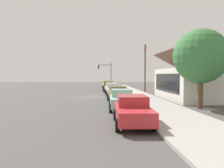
% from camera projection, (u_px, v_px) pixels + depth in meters
% --- Properties ---
extents(ground_plane, '(120.00, 120.00, 0.00)m').
position_uv_depth(ground_plane, '(92.00, 97.00, 29.67)').
color(ground_plane, '#4C4947').
extents(sidewalk_curb, '(60.00, 4.20, 0.16)m').
position_uv_depth(sidewalk_curb, '(136.00, 96.00, 30.01)').
color(sidewalk_curb, '#A3A099').
rests_on(sidewalk_curb, ground).
extents(car_mustard, '(4.46, 2.04, 1.59)m').
position_uv_depth(car_mustard, '(107.00, 85.00, 46.23)').
color(car_mustard, gold).
rests_on(car_mustard, ground).
extents(car_charcoal, '(4.87, 2.21, 1.59)m').
position_uv_depth(car_charcoal, '(109.00, 86.00, 40.42)').
color(car_charcoal, '#2D3035').
rests_on(car_charcoal, ground).
extents(car_ivory, '(4.47, 2.00, 1.59)m').
position_uv_depth(car_ivory, '(111.00, 88.00, 34.87)').
color(car_ivory, silver).
rests_on(car_ivory, ground).
extents(car_silver, '(4.69, 2.06, 1.59)m').
position_uv_depth(car_silver, '(115.00, 90.00, 29.43)').
color(car_silver, silver).
rests_on(car_silver, ground).
extents(car_olive, '(4.58, 2.07, 1.59)m').
position_uv_depth(car_olive, '(118.00, 94.00, 24.14)').
color(car_olive, olive).
rests_on(car_olive, ground).
extents(car_seafoam, '(4.43, 2.11, 1.59)m').
position_uv_depth(car_seafoam, '(122.00, 99.00, 18.79)').
color(car_seafoam, '#9ED1BC').
rests_on(car_seafoam, ground).
extents(car_cherry, '(4.80, 2.16, 1.59)m').
position_uv_depth(car_cherry, '(133.00, 110.00, 13.13)').
color(car_cherry, red).
rests_on(car_cherry, ground).
extents(storefront_building, '(11.31, 7.57, 5.50)m').
position_uv_depth(storefront_building, '(198.00, 83.00, 26.80)').
color(storefront_building, silver).
rests_on(storefront_building, ground).
extents(shade_tree, '(4.39, 4.39, 6.44)m').
position_uv_depth(shade_tree, '(201.00, 56.00, 19.23)').
color(shade_tree, brown).
rests_on(shade_tree, ground).
extents(traffic_light_main, '(0.37, 2.79, 5.20)m').
position_uv_depth(traffic_light_main, '(106.00, 71.00, 50.19)').
color(traffic_light_main, '#383833').
rests_on(traffic_light_main, ground).
extents(utility_pole_wooden, '(1.80, 0.24, 7.50)m').
position_uv_depth(utility_pole_wooden, '(145.00, 67.00, 37.55)').
color(utility_pole_wooden, brown).
rests_on(utility_pole_wooden, ground).
extents(fire_hydrant_red, '(0.22, 0.22, 0.71)m').
position_uv_depth(fire_hydrant_red, '(144.00, 105.00, 17.88)').
color(fire_hydrant_red, red).
rests_on(fire_hydrant_red, sidewalk_curb).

